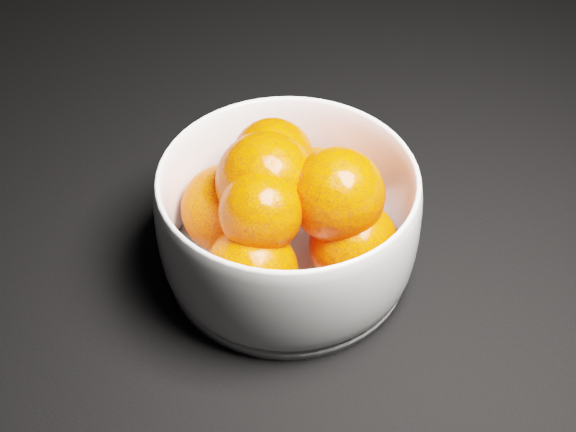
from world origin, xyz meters
TOP-DOWN VIEW (x-y plane):
  - bowl at (-0.25, 0.24)m, footprint 0.19×0.19m
  - orange_pile at (-0.25, 0.24)m, footprint 0.15×0.15m

SIDE VIEW (x-z plane):
  - bowl at x=-0.25m, z-range 0.00..0.09m
  - orange_pile at x=-0.25m, z-range 0.01..0.11m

